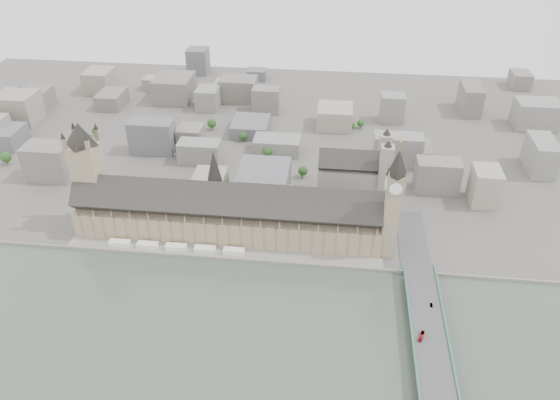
# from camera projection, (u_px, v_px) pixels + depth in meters

# --- Properties ---
(ground) EXTENTS (900.00, 900.00, 0.00)m
(ground) POSITION_uv_depth(u_px,v_px,m) (224.00, 249.00, 468.81)
(ground) COLOR #595651
(ground) RESTS_ON ground
(embankment_wall) EXTENTS (600.00, 1.50, 3.00)m
(embankment_wall) POSITION_uv_depth(u_px,v_px,m) (220.00, 259.00, 455.52)
(embankment_wall) COLOR gray
(embankment_wall) RESTS_ON ground
(river_terrace) EXTENTS (270.00, 15.00, 2.00)m
(river_terrace) POSITION_uv_depth(u_px,v_px,m) (222.00, 253.00, 462.03)
(river_terrace) COLOR gray
(river_terrace) RESTS_ON ground
(terrace_tents) EXTENTS (118.00, 7.00, 4.00)m
(terrace_tents) POSITION_uv_depth(u_px,v_px,m) (176.00, 247.00, 464.58)
(terrace_tents) COLOR white
(terrace_tents) RESTS_ON river_terrace
(palace_of_westminster) EXTENTS (265.00, 40.73, 55.44)m
(palace_of_westminster) POSITION_uv_depth(u_px,v_px,m) (227.00, 214.00, 472.77)
(palace_of_westminster) COLOR tan
(palace_of_westminster) RESTS_ON ground
(elizabeth_tower) EXTENTS (17.00, 17.00, 107.50)m
(elizabeth_tower) POSITION_uv_depth(u_px,v_px,m) (394.00, 197.00, 430.66)
(elizabeth_tower) COLOR tan
(elizabeth_tower) RESTS_ON ground
(victoria_tower) EXTENTS (30.00, 30.00, 100.00)m
(victoria_tower) POSITION_uv_depth(u_px,v_px,m) (88.00, 170.00, 471.73)
(victoria_tower) COLOR tan
(victoria_tower) RESTS_ON ground
(central_tower) EXTENTS (13.00, 13.00, 48.00)m
(central_tower) POSITION_uv_depth(u_px,v_px,m) (215.00, 175.00, 459.68)
(central_tower) COLOR gray
(central_tower) RESTS_ON ground
(westminster_bridge) EXTENTS (25.00, 325.00, 10.25)m
(westminster_bridge) POSITION_uv_depth(u_px,v_px,m) (428.00, 337.00, 377.96)
(westminster_bridge) COLOR #474749
(westminster_bridge) RESTS_ON ground
(bridge_parapets) EXTENTS (25.00, 235.00, 1.15)m
(bridge_parapets) POSITION_uv_depth(u_px,v_px,m) (438.00, 385.00, 337.84)
(bridge_parapets) COLOR #3B6C58
(bridge_parapets) RESTS_ON westminster_bridge
(westminster_abbey) EXTENTS (68.00, 36.00, 64.00)m
(westminster_abbey) POSITION_uv_depth(u_px,v_px,m) (356.00, 175.00, 523.63)
(westminster_abbey) COLOR gray
(westminster_abbey) RESTS_ON ground
(city_skyline_inland) EXTENTS (720.00, 360.00, 38.00)m
(city_skyline_inland) POSITION_uv_depth(u_px,v_px,m) (263.00, 112.00, 662.16)
(city_skyline_inland) COLOR gray
(city_skyline_inland) RESTS_ON ground
(park_trees) EXTENTS (110.00, 30.00, 15.00)m
(park_trees) POSITION_uv_depth(u_px,v_px,m) (226.00, 203.00, 515.55)
(park_trees) COLOR #194418
(park_trees) RESTS_ON ground
(red_bus_north) EXTENTS (5.16, 9.78, 2.66)m
(red_bus_north) POSITION_uv_depth(u_px,v_px,m) (422.00, 336.00, 370.42)
(red_bus_north) COLOR red
(red_bus_north) RESTS_ON westminster_bridge
(car_silver) EXTENTS (1.60, 4.22, 1.38)m
(car_silver) POSITION_uv_depth(u_px,v_px,m) (431.00, 305.00, 396.40)
(car_silver) COLOR gray
(car_silver) RESTS_ON westminster_bridge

